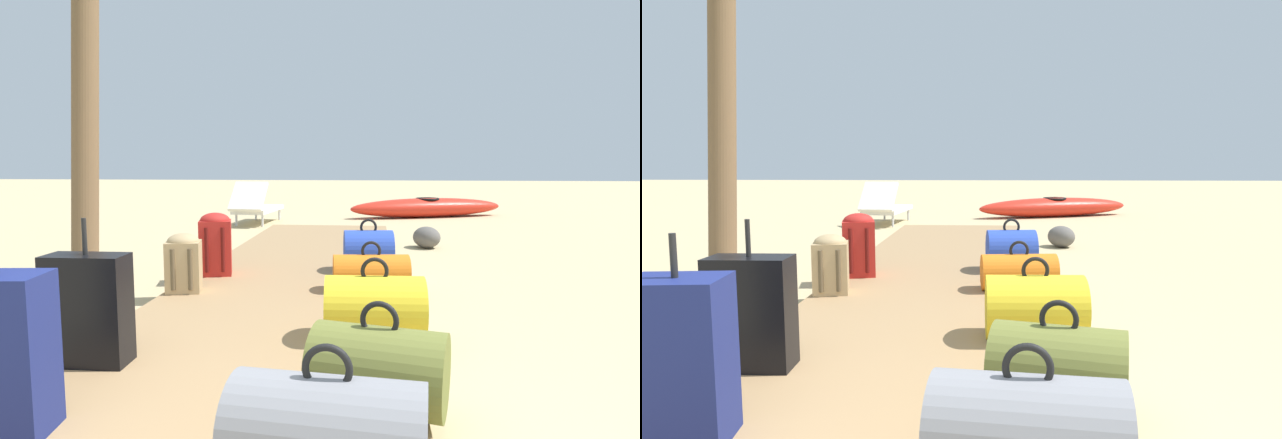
# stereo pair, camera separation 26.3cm
# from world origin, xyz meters

# --- Properties ---
(ground_plane) EXTENTS (60.00, 60.00, 0.00)m
(ground_plane) POSITION_xyz_m (0.00, 3.03, 0.00)
(ground_plane) COLOR tan
(boardwalk) EXTENTS (1.89, 7.58, 0.08)m
(boardwalk) POSITION_xyz_m (0.00, 3.79, 0.04)
(boardwalk) COLOR #9E7A51
(boardwalk) RESTS_ON ground
(duffel_bag_orange) EXTENTS (0.64, 0.36, 0.41)m
(duffel_bag_orange) POSITION_xyz_m (0.71, 3.21, 0.23)
(duffel_bag_orange) COLOR orange
(duffel_bag_orange) RESTS_ON boardwalk
(suitcase_navy) EXTENTS (0.37, 0.27, 0.78)m
(suitcase_navy) POSITION_xyz_m (-0.68, 0.82, 0.39)
(suitcase_navy) COLOR navy
(suitcase_navy) RESTS_ON boardwalk
(duffel_bag_blue) EXTENTS (0.50, 0.44, 0.50)m
(duffel_bag_blue) POSITION_xyz_m (0.68, 3.97, 0.28)
(duffel_bag_blue) COLOR #2847B7
(duffel_bag_blue) RESTS_ON boardwalk
(duffel_bag_olive) EXTENTS (0.62, 0.48, 0.47)m
(duffel_bag_olive) POSITION_xyz_m (0.74, 1.14, 0.26)
(duffel_bag_olive) COLOR olive
(duffel_bag_olive) RESTS_ON boardwalk
(duffel_bag_yellow) EXTENTS (0.59, 0.40, 0.49)m
(duffel_bag_yellow) POSITION_xyz_m (0.73, 2.03, 0.27)
(duffel_bag_yellow) COLOR gold
(duffel_bag_yellow) RESTS_ON boardwalk
(backpack_red) EXTENTS (0.34, 0.32, 0.58)m
(backpack_red) POSITION_xyz_m (-0.73, 3.66, 0.38)
(backpack_red) COLOR red
(backpack_red) RESTS_ON boardwalk
(suitcase_black) EXTENTS (0.41, 0.20, 0.76)m
(suitcase_black) POSITION_xyz_m (-0.74, 1.51, 0.37)
(suitcase_black) COLOR black
(suitcase_black) RESTS_ON boardwalk
(duffel_bag_grey) EXTENTS (0.65, 0.42, 0.47)m
(duffel_bag_grey) POSITION_xyz_m (0.57, 0.61, 0.26)
(duffel_bag_grey) COLOR slate
(duffel_bag_grey) RESTS_ON boardwalk
(backpack_tan) EXTENTS (0.31, 0.30, 0.47)m
(backpack_tan) POSITION_xyz_m (-0.79, 3.01, 0.33)
(backpack_tan) COLOR tan
(backpack_tan) RESTS_ON boardwalk
(lounge_chair) EXTENTS (0.73, 1.59, 0.79)m
(lounge_chair) POSITION_xyz_m (-1.40, 8.31, 0.33)
(lounge_chair) COLOR white
(lounge_chair) RESTS_ON ground
(kayak) EXTENTS (3.38, 1.80, 0.40)m
(kayak) POSITION_xyz_m (1.85, 9.86, 0.20)
(kayak) COLOR red
(kayak) RESTS_ON ground
(rock_left_near) EXTENTS (0.36, 0.35, 0.16)m
(rock_left_near) POSITION_xyz_m (-2.00, 3.39, 0.08)
(rock_left_near) COLOR slate
(rock_left_near) RESTS_ON ground
(rock_right_far) EXTENTS (0.48, 0.51, 0.28)m
(rock_right_far) POSITION_xyz_m (1.43, 5.88, 0.14)
(rock_right_far) COLOR #5B5651
(rock_right_far) RESTS_ON ground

